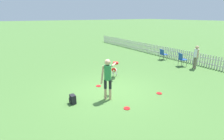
% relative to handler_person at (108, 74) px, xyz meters
% --- Properties ---
extents(ground_plane, '(240.00, 240.00, 0.00)m').
position_rel_handler_person_xyz_m(ground_plane, '(-0.58, 0.47, -1.09)').
color(ground_plane, '#4C7A38').
extents(handler_person, '(0.72, 1.08, 1.73)m').
position_rel_handler_person_xyz_m(handler_person, '(0.00, 0.00, 0.00)').
color(handler_person, tan).
rests_on(handler_person, ground_plane).
extents(leaping_dog, '(0.91, 0.79, 0.71)m').
position_rel_handler_person_xyz_m(leaping_dog, '(-2.03, 1.66, -0.67)').
color(leaping_dog, beige).
rests_on(leaping_dog, ground_plane).
extents(frisbee_near_handler, '(0.24, 0.24, 0.02)m').
position_rel_handler_person_xyz_m(frisbee_near_handler, '(1.09, 0.16, -1.08)').
color(frisbee_near_handler, red).
rests_on(frisbee_near_handler, ground_plane).
extents(frisbee_near_dog, '(0.24, 0.24, 0.02)m').
position_rel_handler_person_xyz_m(frisbee_near_dog, '(-1.43, 0.30, -1.08)').
color(frisbee_near_dog, red).
rests_on(frisbee_near_dog, ground_plane).
extents(frisbee_midfield, '(0.24, 0.24, 0.02)m').
position_rel_handler_person_xyz_m(frisbee_midfield, '(0.82, 2.20, -1.08)').
color(frisbee_midfield, red).
rests_on(frisbee_midfield, ground_plane).
extents(backpack_on_grass, '(0.29, 0.23, 0.36)m').
position_rel_handler_person_xyz_m(backpack_on_grass, '(-0.42, -1.41, -0.91)').
color(backpack_on_grass, black).
rests_on(backpack_on_grass, ground_plane).
extents(picket_fence, '(27.57, 0.04, 0.86)m').
position_rel_handler_person_xyz_m(picket_fence, '(-0.58, 8.11, -0.66)').
color(picket_fence, beige).
rests_on(picket_fence, ground_plane).
extents(folding_chair_blue_left, '(0.60, 0.62, 0.91)m').
position_rel_handler_person_xyz_m(folding_chair_blue_left, '(-1.49, 6.83, -0.54)').
color(folding_chair_blue_left, '#333338').
rests_on(folding_chair_blue_left, ground_plane).
extents(folding_chair_center, '(0.52, 0.54, 0.83)m').
position_rel_handler_person_xyz_m(folding_chair_center, '(-3.48, 7.20, -0.60)').
color(folding_chair_center, '#333338').
rests_on(folding_chair_center, ground_plane).
extents(spectator_standing, '(0.39, 0.27, 1.53)m').
position_rel_handler_person_xyz_m(spectator_standing, '(-0.65, 7.07, -0.18)').
color(spectator_standing, '#7A705B').
rests_on(spectator_standing, ground_plane).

